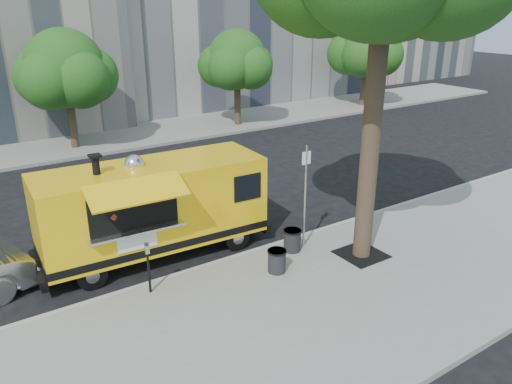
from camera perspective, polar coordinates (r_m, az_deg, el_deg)
ground at (r=14.79m, az=-3.13°, el=-6.02°), size 120.00×120.00×0.00m
sidewalk at (r=11.95m, az=7.00°, el=-12.93°), size 60.00×6.00×0.15m
curb at (r=14.06m, az=-1.18°, el=-7.19°), size 60.00×0.14×0.16m
far_sidewalk at (r=26.60m, az=-18.28°, el=5.49°), size 60.00×5.00×0.15m
tree_well at (r=14.22m, az=11.92°, el=-6.96°), size 1.20×1.20×0.02m
far_tree_b at (r=24.91m, az=-20.99°, el=13.02°), size 3.60×3.60×5.50m
far_tree_c at (r=28.09m, az=-2.20°, el=14.87°), size 3.24×3.24×5.21m
far_tree_d at (r=34.50m, az=12.46°, el=15.85°), size 3.78×3.78×5.64m
sign_post at (r=13.69m, az=5.64°, el=0.08°), size 0.28×0.06×3.00m
parking_meter at (r=12.12m, az=-12.25°, el=-7.76°), size 0.11×0.11×1.33m
food_truck at (r=13.85m, az=-11.72°, el=-1.69°), size 6.47×3.09×3.14m
trash_bin_left at (r=14.01m, az=4.16°, el=-5.46°), size 0.52×0.52×0.63m
trash_bin_right at (r=12.96m, az=2.40°, el=-7.80°), size 0.51×0.51×0.61m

